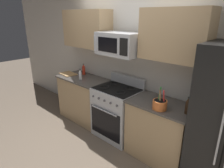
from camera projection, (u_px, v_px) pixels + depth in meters
ground_plane at (92, 150)px, 3.27m from camera, size 16.00×16.00×0.00m
wall_back at (131, 63)px, 3.52m from camera, size 8.00×0.10×2.60m
counter_left at (84, 98)px, 4.15m from camera, size 1.09×0.61×0.91m
range_oven at (117, 112)px, 3.54m from camera, size 0.76×0.65×1.09m
counter_right at (160, 131)px, 2.98m from camera, size 0.96×0.61×0.91m
microwave at (119, 44)px, 3.16m from camera, size 0.74×0.44×0.36m
upper_cabinets_left at (87, 29)px, 3.79m from camera, size 1.08×0.34×0.70m
upper_cabinets_right at (175, 35)px, 2.62m from camera, size 0.95×0.34×0.70m
utensil_crock at (160, 104)px, 2.65m from camera, size 0.19×0.19×0.30m
cutting_board at (68, 74)px, 4.24m from camera, size 0.39×0.30×0.02m
bottle_hot_sauce at (84, 70)px, 4.19m from camera, size 0.06×0.06×0.23m
bottle_vinegar at (80, 75)px, 3.86m from camera, size 0.05×0.05×0.21m
bottle_soy at (188, 106)px, 2.51m from camera, size 0.06×0.06×0.23m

